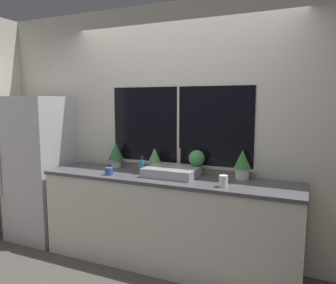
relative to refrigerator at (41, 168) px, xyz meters
name	(u,v)px	position (x,y,z in m)	size (l,w,h in m)	color
ground_plane	(154,277)	(1.70, -0.32, -0.86)	(14.00, 14.00, 0.00)	#4C4742
wall_back	(180,131)	(1.70, 0.32, 0.49)	(8.00, 0.09, 2.70)	silver
wall_left	(67,121)	(-0.61, 1.18, 0.49)	(0.06, 7.00, 2.70)	silver
counter	(166,221)	(1.70, -0.04, -0.40)	(2.63, 0.60, 0.92)	silver
refrigerator	(41,168)	(0.00, 0.00, 0.00)	(0.66, 0.67, 1.73)	#B7B7BC
sink	(171,172)	(1.74, 0.00, 0.10)	(0.52, 0.42, 0.26)	#ADADB2
potted_plant_far_left	(116,153)	(0.97, 0.18, 0.22)	(0.17, 0.17, 0.28)	white
potted_plant_center_left	(155,158)	(1.46, 0.18, 0.19)	(0.14, 0.14, 0.25)	white
potted_plant_center_right	(197,160)	(1.94, 0.18, 0.21)	(0.16, 0.16, 0.25)	white
potted_plant_far_right	(242,163)	(2.41, 0.18, 0.21)	(0.16, 0.16, 0.28)	white
soap_bottle	(142,167)	(1.42, -0.03, 0.14)	(0.06, 0.06, 0.19)	teal
mug_blue	(109,171)	(1.13, -0.21, 0.10)	(0.08, 0.08, 0.08)	#3351AD
mug_white	(223,181)	(2.32, -0.20, 0.11)	(0.08, 0.08, 0.10)	white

